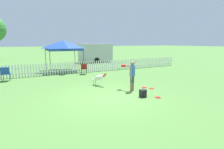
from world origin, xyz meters
name	(u,v)px	position (x,y,z in m)	size (l,w,h in m)	color
ground_plane	(108,97)	(0.00, 0.00, 0.00)	(240.00, 240.00, 0.00)	#4C7A38
handler_person	(131,72)	(1.53, 0.41, 0.96)	(0.43, 1.05, 1.54)	#8C664C
leaping_dog	(99,78)	(0.49, 2.23, 0.46)	(0.68, 1.05, 0.76)	beige
frisbee_near_handler	(158,97)	(1.95, -1.15, 0.01)	(0.25, 0.25, 0.02)	red
frisbee_near_dog	(152,88)	(2.74, 0.22, 0.01)	(0.25, 0.25, 0.02)	red
frisbee_midfield	(144,87)	(2.51, 0.57, 0.01)	(0.25, 0.25, 0.02)	red
backpack_on_grass	(143,93)	(1.41, -0.75, 0.17)	(0.26, 0.28, 0.34)	black
picket_fence	(70,68)	(0.00, 6.91, 0.47)	(22.39, 0.04, 0.94)	white
folding_chair_blue_left	(5,73)	(-4.38, 6.02, 0.56)	(0.59, 0.61, 0.93)	#333338
folding_chair_center	(84,68)	(0.90, 6.15, 0.50)	(0.57, 0.58, 0.84)	#333338
canopy_tent_main	(63,45)	(-0.08, 8.66, 2.22)	(2.76, 2.76, 2.66)	#333338
equipment_trailer	(95,53)	(4.99, 13.77, 1.22)	(4.74, 2.74, 2.31)	#B7B7B7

